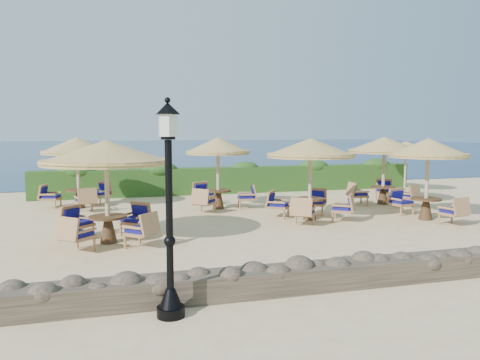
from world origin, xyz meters
TOP-DOWN VIEW (x-y plane):
  - ground at (0.00, 0.00)m, footprint 120.00×120.00m
  - sea at (0.00, 70.00)m, footprint 160.00×160.00m
  - hedge at (0.00, 7.20)m, footprint 18.00×0.90m
  - stone_wall at (0.00, -6.20)m, footprint 15.00×0.65m
  - lamp_post at (-4.80, -6.80)m, footprint 0.44×0.44m
  - extra_parasol at (7.80, 5.20)m, footprint 2.30×2.30m
  - cafe_set_0 at (-5.74, -1.52)m, footprint 3.29×3.29m
  - cafe_set_1 at (0.60, 0.03)m, footprint 2.85×2.85m
  - cafe_set_2 at (4.25, -1.00)m, footprint 2.51×2.88m
  - cafe_set_3 at (-6.79, 4.48)m, footprint 2.75×2.75m
  - cafe_set_4 at (-1.80, 2.92)m, footprint 2.63×2.73m
  - cafe_set_5 at (4.73, 2.24)m, footprint 2.83×2.82m

SIDE VIEW (x-z plane):
  - ground at x=0.00m, z-range 0.00..0.00m
  - sea at x=0.00m, z-range 0.00..0.00m
  - stone_wall at x=0.00m, z-range 0.00..0.44m
  - hedge at x=0.00m, z-range 0.00..1.20m
  - lamp_post at x=-4.80m, z-range -0.10..3.21m
  - cafe_set_4 at x=-1.80m, z-range 0.47..3.13m
  - cafe_set_1 at x=0.60m, z-range 0.51..3.16m
  - cafe_set_3 at x=-6.79m, z-range 0.54..3.19m
  - cafe_set_5 at x=4.73m, z-range 0.59..3.24m
  - cafe_set_0 at x=-5.74m, z-range 0.60..3.26m
  - cafe_set_2 at x=4.25m, z-range 0.62..3.28m
  - extra_parasol at x=7.80m, z-range 0.97..3.37m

